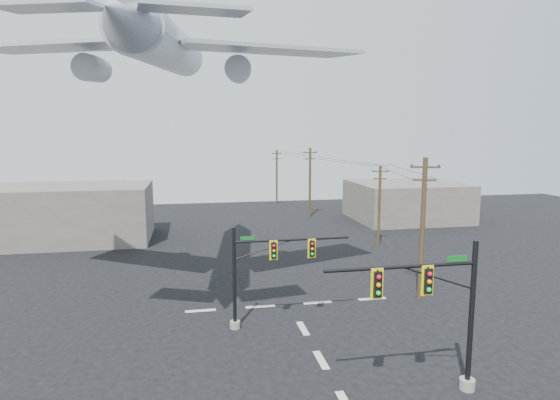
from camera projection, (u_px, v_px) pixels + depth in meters
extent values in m
cube|color=beige|center=(321.00, 360.00, 24.20)|extent=(0.40, 2.00, 0.01)
cube|color=beige|center=(303.00, 328.00, 28.08)|extent=(0.40, 2.00, 0.01)
cube|color=beige|center=(200.00, 311.00, 30.87)|extent=(2.00, 0.40, 0.01)
cube|color=beige|center=(260.00, 306.00, 31.61)|extent=(2.00, 0.40, 0.01)
cube|color=beige|center=(318.00, 302.00, 32.34)|extent=(2.00, 0.40, 0.01)
cube|color=beige|center=(372.00, 299.00, 33.08)|extent=(2.00, 0.40, 0.01)
cylinder|color=gray|center=(467.00, 384.00, 21.43)|extent=(0.70, 0.70, 0.50)
cylinder|color=black|center=(471.00, 317.00, 20.96)|extent=(0.24, 0.24, 6.99)
cylinder|color=black|center=(402.00, 267.00, 19.97)|extent=(6.90, 0.16, 0.16)
cylinder|color=black|center=(438.00, 278.00, 20.37)|extent=(3.65, 0.08, 0.08)
cube|color=black|center=(427.00, 281.00, 20.13)|extent=(0.34, 0.30, 1.10)
cube|color=yellow|center=(427.00, 280.00, 20.14)|extent=(0.55, 0.04, 1.35)
sphere|color=red|center=(430.00, 274.00, 19.91)|extent=(0.20, 0.20, 0.20)
sphere|color=orange|center=(429.00, 282.00, 19.96)|extent=(0.20, 0.20, 0.20)
sphere|color=green|center=(429.00, 290.00, 20.01)|extent=(0.20, 0.20, 0.20)
cube|color=black|center=(377.00, 284.00, 19.70)|extent=(0.34, 0.30, 1.10)
cube|color=yellow|center=(377.00, 284.00, 19.72)|extent=(0.55, 0.04, 1.35)
sphere|color=red|center=(379.00, 277.00, 19.49)|extent=(0.20, 0.20, 0.20)
sphere|color=orange|center=(379.00, 285.00, 19.54)|extent=(0.20, 0.20, 0.20)
sphere|color=green|center=(378.00, 293.00, 19.59)|extent=(0.20, 0.20, 0.20)
cube|color=#0D611B|center=(457.00, 259.00, 20.34)|extent=(0.95, 0.04, 0.26)
cylinder|color=gray|center=(235.00, 325.00, 28.10)|extent=(0.62, 0.62, 0.44)
cylinder|color=black|center=(234.00, 279.00, 27.69)|extent=(0.21, 0.21, 6.19)
cylinder|color=black|center=(292.00, 240.00, 28.02)|extent=(7.02, 0.14, 0.14)
cylinder|color=black|center=(263.00, 250.00, 27.77)|extent=(3.67, 0.07, 0.07)
cube|color=black|center=(274.00, 250.00, 27.75)|extent=(0.30, 0.27, 0.97)
cube|color=yellow|center=(274.00, 250.00, 27.77)|extent=(0.49, 0.04, 1.19)
sphere|color=red|center=(274.00, 246.00, 27.56)|extent=(0.18, 0.18, 0.18)
sphere|color=orange|center=(274.00, 251.00, 27.61)|extent=(0.18, 0.18, 0.18)
sphere|color=green|center=(274.00, 256.00, 27.65)|extent=(0.18, 0.18, 0.18)
cube|color=black|center=(312.00, 248.00, 28.18)|extent=(0.30, 0.27, 0.97)
cube|color=yellow|center=(312.00, 248.00, 28.20)|extent=(0.49, 0.04, 1.19)
sphere|color=red|center=(312.00, 244.00, 27.99)|extent=(0.18, 0.18, 0.18)
sphere|color=orange|center=(312.00, 249.00, 28.04)|extent=(0.18, 0.18, 0.18)
sphere|color=green|center=(312.00, 254.00, 28.08)|extent=(0.18, 0.18, 0.18)
cube|color=#0D611B|center=(247.00, 238.00, 27.43)|extent=(0.84, 0.04, 0.23)
cylinder|color=#4E3921|center=(422.00, 229.00, 32.43)|extent=(0.33, 0.33, 10.00)
cube|color=#4E3921|center=(425.00, 167.00, 31.81)|extent=(1.92, 0.82, 0.13)
cube|color=#4E3921|center=(425.00, 180.00, 31.93)|extent=(1.50, 0.67, 0.13)
cylinder|color=black|center=(412.00, 165.00, 31.94)|extent=(0.11, 0.11, 0.13)
cylinder|color=black|center=(425.00, 166.00, 31.79)|extent=(0.11, 0.11, 0.13)
cylinder|color=black|center=(439.00, 166.00, 31.64)|extent=(0.11, 0.11, 0.13)
cylinder|color=#4E3921|center=(379.00, 207.00, 47.67)|extent=(0.28, 0.28, 8.33)
cube|color=#4E3921|center=(380.00, 171.00, 47.15)|extent=(1.67, 0.44, 0.11)
cube|color=#4E3921|center=(380.00, 179.00, 47.26)|extent=(1.31, 0.37, 0.11)
cylinder|color=black|center=(373.00, 170.00, 47.15)|extent=(0.09, 0.09, 0.11)
cylinder|color=black|center=(380.00, 170.00, 47.14)|extent=(0.09, 0.09, 0.11)
cylinder|color=black|center=(388.00, 170.00, 47.13)|extent=(0.09, 0.09, 0.11)
cylinder|color=#4E3921|center=(310.00, 183.00, 64.50)|extent=(0.33, 0.33, 9.58)
cube|color=#4E3921|center=(310.00, 152.00, 63.90)|extent=(1.96, 0.24, 0.13)
cube|color=#4E3921|center=(310.00, 159.00, 64.03)|extent=(1.53, 0.22, 0.13)
cylinder|color=black|center=(304.00, 152.00, 63.68)|extent=(0.11, 0.11, 0.13)
cylinder|color=black|center=(310.00, 152.00, 63.88)|extent=(0.11, 0.11, 0.13)
cylinder|color=black|center=(316.00, 152.00, 64.09)|extent=(0.11, 0.11, 0.13)
cylinder|color=#4E3921|center=(277.00, 177.00, 76.42)|extent=(0.30, 0.30, 8.83)
cube|color=#4E3921|center=(277.00, 154.00, 75.87)|extent=(1.75, 0.76, 0.12)
cube|color=#4E3921|center=(277.00, 159.00, 75.99)|extent=(1.37, 0.61, 0.12)
cylinder|color=black|center=(272.00, 153.00, 75.44)|extent=(0.10, 0.10, 0.12)
cylinder|color=black|center=(277.00, 153.00, 75.86)|extent=(0.10, 0.10, 0.12)
cylinder|color=black|center=(281.00, 153.00, 76.28)|extent=(0.10, 0.10, 0.12)
cylinder|color=black|center=(389.00, 170.00, 39.34)|extent=(3.25, 14.98, 0.03)
cylinder|color=black|center=(333.00, 161.00, 55.39)|extent=(2.88, 17.92, 0.03)
cylinder|color=black|center=(287.00, 154.00, 69.74)|extent=(2.33, 12.66, 0.03)
cylinder|color=black|center=(407.00, 170.00, 39.64)|extent=(2.97, 14.98, 0.03)
cylinder|color=black|center=(346.00, 161.00, 55.68)|extent=(2.63, 17.92, 0.03)
cylinder|color=black|center=(297.00, 153.00, 70.05)|extent=(2.44, 12.66, 0.03)
cylinder|color=#ABAFB7|center=(166.00, 46.00, 31.46)|extent=(5.35, 19.82, 4.40)
cone|color=#ABAFB7|center=(188.00, 60.00, 43.03)|extent=(3.59, 4.84, 3.37)
cone|color=#ABAFB7|center=(120.00, 15.00, 19.88)|extent=(3.28, 4.79, 3.06)
cube|color=#ABAFB7|center=(53.00, 47.00, 29.73)|extent=(12.94, 10.28, 0.53)
cube|color=#ABAFB7|center=(269.00, 50.00, 30.68)|extent=(13.26, 8.06, 0.53)
cylinder|color=#ABAFB7|center=(92.00, 69.00, 30.92)|extent=(2.10, 3.37, 1.94)
cylinder|color=#ABAFB7|center=(238.00, 70.00, 31.59)|extent=(2.10, 3.37, 1.94)
cube|color=#ABAFB7|center=(49.00, 7.00, 20.12)|extent=(5.26, 3.76, 0.32)
cube|color=#ABAFB7|center=(194.00, 9.00, 20.54)|extent=(5.07, 2.80, 0.32)
cube|color=slate|center=(64.00, 214.00, 50.22)|extent=(18.00, 10.00, 6.00)
cube|color=slate|center=(406.00, 201.00, 62.89)|extent=(14.00, 12.00, 5.00)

